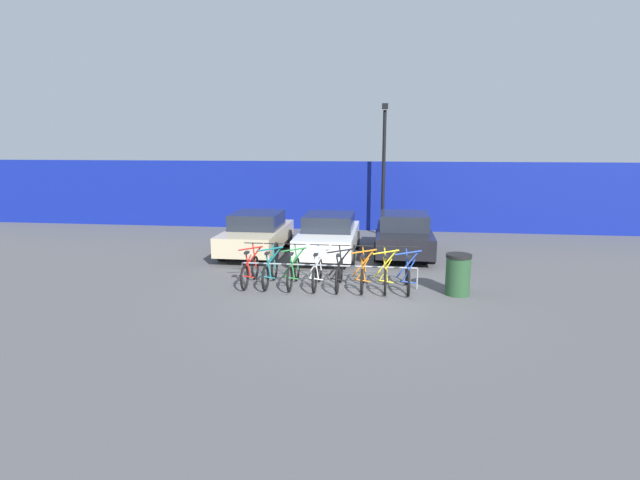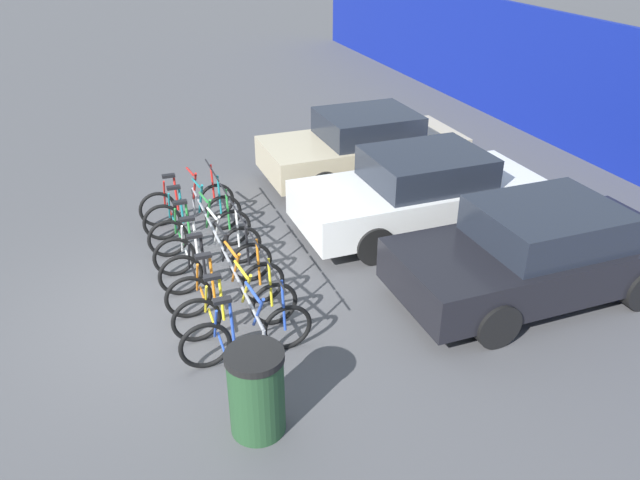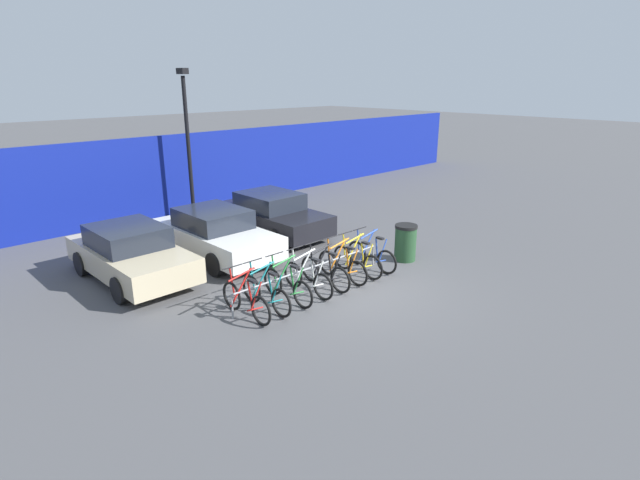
# 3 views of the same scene
# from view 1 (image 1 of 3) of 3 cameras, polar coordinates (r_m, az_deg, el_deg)

# --- Properties ---
(ground_plane) EXTENTS (120.00, 120.00, 0.00)m
(ground_plane) POSITION_cam_1_polar(r_m,az_deg,el_deg) (12.57, 3.83, -6.19)
(ground_plane) COLOR #4C4C4F
(hoarding_wall) EXTENTS (36.00, 0.16, 2.96)m
(hoarding_wall) POSITION_cam_1_polar(r_m,az_deg,el_deg) (21.62, 5.52, 5.01)
(hoarding_wall) COLOR navy
(hoarding_wall) RESTS_ON ground
(bike_rack) EXTENTS (4.69, 0.04, 0.57)m
(bike_rack) POSITION_cam_1_polar(r_m,az_deg,el_deg) (13.14, 0.91, -3.15)
(bike_rack) COLOR gray
(bike_rack) RESTS_ON ground
(bicycle_red) EXTENTS (0.68, 1.71, 1.05)m
(bicycle_red) POSITION_cam_1_polar(r_m,az_deg,el_deg) (13.42, -8.00, -3.49)
(bicycle_red) COLOR black
(bicycle_red) RESTS_ON ground
(bicycle_teal) EXTENTS (0.68, 1.71, 1.05)m
(bicycle_teal) POSITION_cam_1_polar(r_m,az_deg,el_deg) (13.29, -5.73, -3.58)
(bicycle_teal) COLOR black
(bicycle_teal) RESTS_ON ground
(bicycle_green) EXTENTS (0.68, 1.71, 1.05)m
(bicycle_green) POSITION_cam_1_polar(r_m,az_deg,el_deg) (13.16, -3.06, -3.68)
(bicycle_green) COLOR black
(bicycle_green) RESTS_ON ground
(bicycle_white) EXTENTS (0.68, 1.71, 1.05)m
(bicycle_white) POSITION_cam_1_polar(r_m,az_deg,el_deg) (13.06, -0.32, -3.78)
(bicycle_white) COLOR black
(bicycle_white) RESTS_ON ground
(bicycle_black) EXTENTS (0.68, 1.71, 1.05)m
(bicycle_black) POSITION_cam_1_polar(r_m,az_deg,el_deg) (13.00, 2.20, -3.86)
(bicycle_black) COLOR black
(bicycle_black) RESTS_ON ground
(bicycle_orange) EXTENTS (0.68, 1.71, 1.05)m
(bicycle_orange) POSITION_cam_1_polar(r_m,az_deg,el_deg) (12.96, 4.94, -3.94)
(bicycle_orange) COLOR black
(bicycle_orange) RESTS_ON ground
(bicycle_yellow) EXTENTS (0.68, 1.71, 1.05)m
(bicycle_yellow) POSITION_cam_1_polar(r_m,az_deg,el_deg) (12.95, 7.47, -4.01)
(bicycle_yellow) COLOR black
(bicycle_yellow) RESTS_ON ground
(bicycle_blue) EXTENTS (0.68, 1.71, 1.05)m
(bicycle_blue) POSITION_cam_1_polar(r_m,az_deg,el_deg) (12.96, 9.99, -4.07)
(bicycle_blue) COLOR black
(bicycle_blue) RESTS_ON ground
(car_beige) EXTENTS (1.91, 4.09, 1.40)m
(car_beige) POSITION_cam_1_polar(r_m,az_deg,el_deg) (17.14, -7.22, 0.76)
(car_beige) COLOR #C1B28E
(car_beige) RESTS_ON ground
(car_white) EXTENTS (1.91, 4.26, 1.40)m
(car_white) POSITION_cam_1_polar(r_m,az_deg,el_deg) (16.65, 1.01, 0.55)
(car_white) COLOR silver
(car_white) RESTS_ON ground
(car_black) EXTENTS (1.91, 4.16, 1.40)m
(car_black) POSITION_cam_1_polar(r_m,az_deg,el_deg) (17.08, 9.54, 0.66)
(car_black) COLOR black
(car_black) RESTS_ON ground
(lamp_post) EXTENTS (0.24, 0.44, 5.25)m
(lamp_post) POSITION_cam_1_polar(r_m,az_deg,el_deg) (20.50, 7.30, 8.84)
(lamp_post) COLOR black
(lamp_post) RESTS_ON ground
(trash_bin) EXTENTS (0.63, 0.63, 1.03)m
(trash_bin) POSITION_cam_1_polar(r_m,az_deg,el_deg) (12.84, 15.49, -3.80)
(trash_bin) COLOR #234728
(trash_bin) RESTS_ON ground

